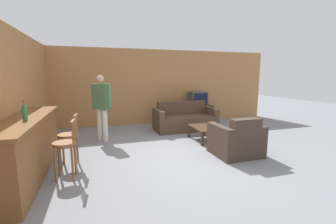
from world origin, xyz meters
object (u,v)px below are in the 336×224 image
tv (198,99)px  coffee_table (204,129)px  couch_far (185,120)px  bar_chair_mid (69,139)px  bar_chair_near (65,148)px  bottle (24,111)px  tv_unit (197,114)px  armchair_near (236,141)px  person_by_window (101,104)px

tv → coffee_table: bearing=-111.4°
couch_far → tv: (0.88, 0.93, 0.55)m
bar_chair_mid → bar_chair_near: bearing=-90.0°
bar_chair_near → coffee_table: size_ratio=1.08×
bar_chair_near → bottle: 0.83m
tv_unit → bottle: bearing=-142.5°
bar_chair_mid → armchair_near: 3.38m
tv_unit → coffee_table: bearing=-111.3°
coffee_table → bar_chair_mid: bearing=-166.2°
coffee_table → person_by_window: bearing=162.7°
bottle → person_by_window: bearing=60.5°
tv → person_by_window: person_by_window is taller
bottle → person_by_window: size_ratio=0.18×
tv_unit → couch_far: bearing=-133.3°
coffee_table → tv: (0.87, 2.23, 0.55)m
bar_chair_near → couch_far: bearing=39.5°
bar_chair_mid → bottle: (-0.54, -0.51, 0.63)m
bar_chair_mid → bottle: bearing=-136.3°
bar_chair_near → tv_unit: (4.05, 3.55, -0.22)m
tv_unit → bottle: 5.85m
bottle → bar_chair_near: bearing=-2.3°
tv_unit → person_by_window: 3.76m
couch_far → person_by_window: person_by_window is taller
couch_far → tv: 1.40m
tv → bar_chair_near: bearing=-138.8°
armchair_near → bottle: bottle is taller
person_by_window → tv_unit: bearing=22.9°
coffee_table → tv: size_ratio=1.56×
couch_far → tv_unit: couch_far is taller
bar_chair_near → tv: size_ratio=1.68×
couch_far → tv_unit: size_ratio=1.74×
bottle → coffee_table: bearing=19.2°
coffee_table → bar_chair_near: bearing=-157.5°
tv_unit → bottle: (-4.59, -3.53, 0.86)m
bar_chair_near → coffee_table: bearing=22.5°
armchair_near → bar_chair_near: bearing=-178.4°
tv_unit → person_by_window: person_by_window is taller
tv → bottle: bottle is taller
armchair_near → bar_chair_mid: bearing=172.4°
bar_chair_mid → person_by_window: 1.75m
tv_unit → tv: size_ratio=1.89×
couch_far → tv: tv is taller
bar_chair_mid → tv_unit: bar_chair_mid is taller
couch_far → armchair_near: bearing=-85.9°
tv → bar_chair_mid: bearing=-143.4°
tv_unit → bar_chair_near: bearing=-138.8°
armchair_near → coffee_table: size_ratio=1.03×
bar_chair_mid → bottle: bottle is taller
bar_chair_near → bar_chair_mid: bearing=90.0°
armchair_near → coffee_table: 1.24m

